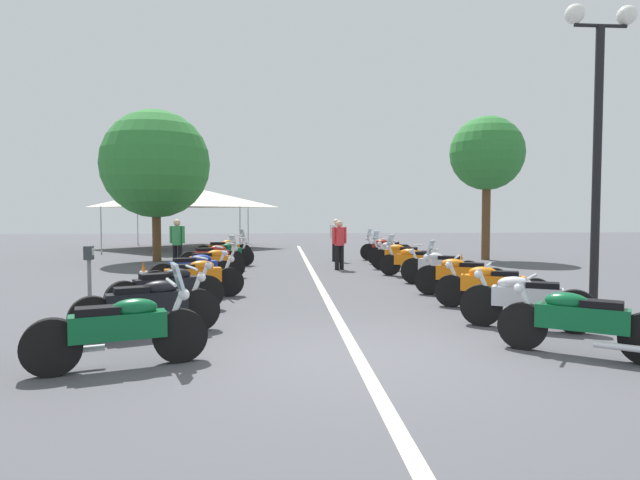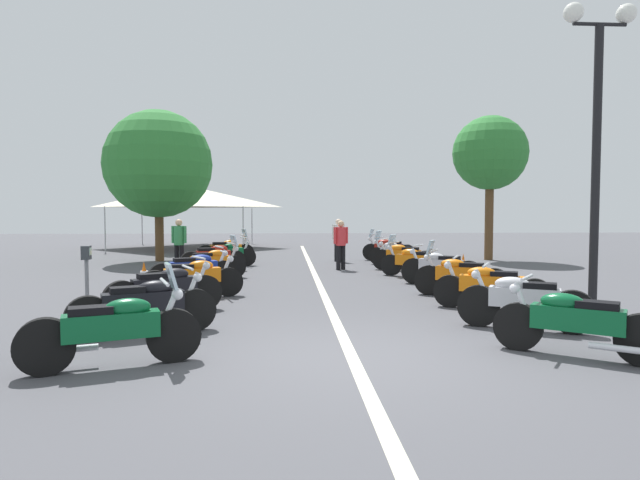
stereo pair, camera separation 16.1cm
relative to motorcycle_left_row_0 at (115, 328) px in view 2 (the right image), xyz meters
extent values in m
plane|color=#4C4C51|center=(0.28, -2.83, -0.47)|extent=(80.00, 80.00, 0.00)
cube|color=beige|center=(7.53, -2.83, -0.47)|extent=(30.14, 0.16, 0.01)
cylinder|color=black|center=(0.23, -0.63, -0.14)|extent=(0.35, 0.66, 0.65)
cylinder|color=black|center=(-0.25, 0.69, -0.14)|extent=(0.35, 0.66, 0.65)
cube|color=#0C592D|center=(-0.01, 0.03, 0.04)|extent=(0.62, 1.10, 0.30)
ellipsoid|color=#0C592D|center=(0.05, -0.14, 0.24)|extent=(0.42, 0.58, 0.22)
cube|color=black|center=(-0.09, 0.24, 0.22)|extent=(0.41, 0.54, 0.12)
cylinder|color=silver|center=(0.20, -0.58, 0.16)|extent=(0.16, 0.30, 0.58)
cylinder|color=silver|center=(0.19, -0.54, 0.52)|extent=(0.60, 0.25, 0.04)
sphere|color=silver|center=(0.24, -0.68, 0.36)|extent=(0.14, 0.14, 0.14)
cylinder|color=silver|center=(0.01, 0.49, -0.24)|extent=(0.26, 0.54, 0.08)
cube|color=silver|center=(0.22, -0.61, 0.59)|extent=(0.38, 0.24, 0.32)
cylinder|color=black|center=(1.95, -0.59, -0.15)|extent=(0.39, 0.65, 0.65)
cylinder|color=black|center=(1.35, 0.80, -0.15)|extent=(0.39, 0.65, 0.65)
cube|color=black|center=(1.65, 0.10, 0.03)|extent=(0.72, 1.17, 0.30)
ellipsoid|color=black|center=(1.72, -0.06, 0.23)|extent=(0.45, 0.58, 0.22)
cube|color=black|center=(1.56, 0.30, 0.21)|extent=(0.43, 0.54, 0.12)
cylinder|color=silver|center=(1.93, -0.54, 0.15)|extent=(0.18, 0.29, 0.58)
cylinder|color=silver|center=(1.91, -0.50, 0.51)|extent=(0.58, 0.28, 0.04)
sphere|color=silver|center=(1.97, -0.64, 0.35)|extent=(0.14, 0.14, 0.14)
cylinder|color=silver|center=(1.63, 0.59, -0.24)|extent=(0.29, 0.54, 0.08)
cylinder|color=black|center=(3.69, -0.47, -0.14)|extent=(0.45, 0.64, 0.66)
cylinder|color=black|center=(2.96, 0.81, -0.14)|extent=(0.45, 0.64, 0.66)
cube|color=black|center=(3.33, 0.17, 0.04)|extent=(0.80, 1.12, 0.30)
ellipsoid|color=black|center=(3.42, 0.01, 0.24)|extent=(0.48, 0.58, 0.22)
cube|color=black|center=(3.22, 0.36, 0.22)|extent=(0.46, 0.55, 0.12)
cylinder|color=silver|center=(3.66, -0.42, 0.16)|extent=(0.20, 0.29, 0.58)
cylinder|color=silver|center=(3.64, -0.39, 0.52)|extent=(0.56, 0.34, 0.04)
sphere|color=silver|center=(3.72, -0.52, 0.36)|extent=(0.14, 0.14, 0.14)
cylinder|color=silver|center=(3.26, 0.65, -0.24)|extent=(0.34, 0.52, 0.08)
cylinder|color=black|center=(5.33, -0.74, -0.16)|extent=(0.33, 0.64, 0.63)
cylinder|color=black|center=(4.86, 0.72, -0.16)|extent=(0.33, 0.64, 0.63)
cube|color=orange|center=(5.09, -0.01, 0.02)|extent=(0.62, 1.20, 0.30)
ellipsoid|color=orange|center=(5.15, -0.18, 0.22)|extent=(0.41, 0.57, 0.22)
cube|color=black|center=(5.03, 0.20, 0.20)|extent=(0.39, 0.54, 0.12)
cylinder|color=silver|center=(5.31, -0.69, 0.14)|extent=(0.16, 0.30, 0.58)
cylinder|color=silver|center=(5.30, -0.65, 0.50)|extent=(0.60, 0.23, 0.04)
sphere|color=silver|center=(5.34, -0.79, 0.34)|extent=(0.14, 0.14, 0.14)
cylinder|color=silver|center=(5.12, 0.48, -0.25)|extent=(0.24, 0.55, 0.08)
cylinder|color=black|center=(6.90, -0.45, -0.15)|extent=(0.38, 0.65, 0.64)
cylinder|color=black|center=(6.31, 0.90, -0.15)|extent=(0.38, 0.65, 0.64)
cube|color=navy|center=(6.61, 0.22, 0.03)|extent=(0.70, 1.14, 0.30)
ellipsoid|color=navy|center=(6.68, 0.06, 0.23)|extent=(0.45, 0.58, 0.22)
cube|color=black|center=(6.52, 0.43, 0.21)|extent=(0.43, 0.54, 0.12)
cylinder|color=silver|center=(6.88, -0.40, 0.15)|extent=(0.18, 0.29, 0.58)
cylinder|color=silver|center=(6.86, -0.36, 0.51)|extent=(0.58, 0.28, 0.04)
sphere|color=silver|center=(6.92, -0.50, 0.35)|extent=(0.14, 0.14, 0.14)
cylinder|color=silver|center=(6.60, 0.70, -0.25)|extent=(0.29, 0.54, 0.08)
cylinder|color=black|center=(8.59, -0.56, -0.16)|extent=(0.39, 0.63, 0.63)
cylinder|color=black|center=(8.01, 0.68, -0.16)|extent=(0.39, 0.63, 0.63)
cube|color=orange|center=(8.30, 0.06, 0.02)|extent=(0.69, 1.06, 0.30)
ellipsoid|color=orange|center=(8.37, -0.11, 0.22)|extent=(0.45, 0.58, 0.22)
cube|color=black|center=(8.21, 0.26, 0.20)|extent=(0.44, 0.54, 0.12)
cylinder|color=silver|center=(8.56, -0.51, 0.14)|extent=(0.19, 0.29, 0.58)
cylinder|color=silver|center=(8.54, -0.47, 0.50)|extent=(0.58, 0.30, 0.04)
sphere|color=silver|center=(8.61, -0.61, 0.34)|extent=(0.14, 0.14, 0.14)
cylinder|color=silver|center=(8.29, 0.51, -0.25)|extent=(0.30, 0.53, 0.08)
cube|color=silver|center=(8.58, -0.55, 0.57)|extent=(0.38, 0.26, 0.32)
cylinder|color=black|center=(10.37, -0.41, -0.14)|extent=(0.34, 0.66, 0.65)
cylinder|color=black|center=(9.93, 0.87, -0.14)|extent=(0.34, 0.66, 0.65)
cube|color=maroon|center=(10.15, 0.23, 0.04)|extent=(0.60, 1.06, 0.30)
ellipsoid|color=maroon|center=(10.21, 0.06, 0.24)|extent=(0.41, 0.58, 0.22)
cube|color=black|center=(10.08, 0.44, 0.22)|extent=(0.40, 0.54, 0.12)
cylinder|color=silver|center=(10.35, -0.35, 0.16)|extent=(0.16, 0.30, 0.58)
cylinder|color=silver|center=(10.34, -0.31, 0.52)|extent=(0.60, 0.24, 0.04)
sphere|color=silver|center=(10.39, -0.45, 0.36)|extent=(0.14, 0.14, 0.14)
cylinder|color=silver|center=(10.19, 0.68, -0.24)|extent=(0.25, 0.55, 0.08)
cylinder|color=black|center=(11.97, -0.66, -0.17)|extent=(0.39, 0.61, 0.61)
cylinder|color=black|center=(11.34, 0.67, -0.17)|extent=(0.39, 0.61, 0.61)
cube|color=#0C592D|center=(11.65, 0.01, 0.01)|extent=(0.74, 1.13, 0.30)
ellipsoid|color=#0C592D|center=(11.73, -0.16, 0.21)|extent=(0.46, 0.58, 0.22)
cube|color=black|center=(11.56, 0.20, 0.19)|extent=(0.44, 0.55, 0.12)
cylinder|color=silver|center=(11.95, -0.60, 0.13)|extent=(0.19, 0.29, 0.58)
cylinder|color=silver|center=(11.93, -0.57, 0.49)|extent=(0.58, 0.30, 0.04)
sphere|color=silver|center=(11.99, -0.70, 0.33)|extent=(0.14, 0.14, 0.14)
cylinder|color=silver|center=(11.62, 0.48, -0.26)|extent=(0.31, 0.53, 0.08)
cylinder|color=black|center=(13.60, -0.47, -0.14)|extent=(0.39, 0.65, 0.65)
cylinder|color=black|center=(13.00, 0.89, -0.14)|extent=(0.39, 0.65, 0.65)
cube|color=orange|center=(13.30, 0.21, 0.04)|extent=(0.71, 1.15, 0.30)
ellipsoid|color=orange|center=(13.37, 0.04, 0.24)|extent=(0.45, 0.58, 0.22)
cube|color=black|center=(13.21, 0.41, 0.22)|extent=(0.43, 0.54, 0.12)
cylinder|color=silver|center=(13.57, -0.42, 0.16)|extent=(0.18, 0.29, 0.58)
cylinder|color=silver|center=(13.56, -0.38, 0.52)|extent=(0.58, 0.28, 0.04)
sphere|color=silver|center=(13.62, -0.52, 0.36)|extent=(0.14, 0.14, 0.14)
cylinder|color=silver|center=(13.28, 0.69, -0.24)|extent=(0.29, 0.54, 0.08)
cube|color=silver|center=(13.59, -0.45, 0.59)|extent=(0.38, 0.26, 0.32)
cylinder|color=black|center=(0.52, -5.08, -0.16)|extent=(0.48, 0.59, 0.63)
cube|color=#0C592D|center=(0.10, -5.65, 0.02)|extent=(0.86, 1.04, 0.30)
ellipsoid|color=#0C592D|center=(0.20, -5.50, 0.22)|extent=(0.52, 0.57, 0.22)
cube|color=black|center=(-0.03, -5.83, 0.20)|extent=(0.49, 0.54, 0.12)
cylinder|color=silver|center=(0.48, -5.12, 0.14)|extent=(0.23, 0.28, 0.58)
cylinder|color=silver|center=(0.46, -5.16, 0.50)|extent=(0.52, 0.40, 0.04)
sphere|color=silver|center=(0.54, -5.04, 0.34)|extent=(0.14, 0.14, 0.14)
cylinder|color=silver|center=(-0.30, -5.89, -0.25)|extent=(0.39, 0.49, 0.08)
cylinder|color=black|center=(2.00, -5.08, -0.14)|extent=(0.43, 0.65, 0.66)
cylinder|color=black|center=(1.37, -6.29, -0.14)|extent=(0.43, 0.65, 0.66)
cube|color=silver|center=(1.68, -5.69, 0.04)|extent=(0.73, 1.05, 0.30)
ellipsoid|color=silver|center=(1.76, -5.53, 0.24)|extent=(0.47, 0.58, 0.22)
cube|color=black|center=(1.58, -5.88, 0.22)|extent=(0.45, 0.55, 0.12)
cylinder|color=silver|center=(1.97, -5.13, 0.16)|extent=(0.20, 0.29, 0.58)
cylinder|color=silver|center=(1.95, -5.17, 0.52)|extent=(0.57, 0.32, 0.04)
sphere|color=silver|center=(2.02, -5.04, 0.36)|extent=(0.14, 0.14, 0.14)
cylinder|color=silver|center=(1.33, -5.97, -0.24)|extent=(0.32, 0.52, 0.08)
cylinder|color=black|center=(3.72, -5.15, -0.16)|extent=(0.39, 0.62, 0.62)
cylinder|color=black|center=(3.08, -6.53, -0.16)|extent=(0.39, 0.62, 0.62)
cube|color=orange|center=(3.40, -5.84, 0.02)|extent=(0.74, 1.16, 0.30)
ellipsoid|color=orange|center=(3.48, -5.68, 0.22)|extent=(0.46, 0.58, 0.22)
cube|color=black|center=(3.31, -6.04, 0.20)|extent=(0.44, 0.54, 0.12)
cylinder|color=silver|center=(3.70, -5.21, 0.14)|extent=(0.19, 0.29, 0.58)
cylinder|color=silver|center=(3.68, -5.24, 0.50)|extent=(0.58, 0.30, 0.04)
sphere|color=silver|center=(3.74, -5.11, 0.34)|extent=(0.14, 0.14, 0.14)
cylinder|color=silver|center=(3.05, -6.18, -0.25)|extent=(0.31, 0.53, 0.08)
cylinder|color=black|center=(5.25, -5.16, -0.14)|extent=(0.44, 0.64, 0.66)
cylinder|color=black|center=(4.58, -6.36, -0.14)|extent=(0.44, 0.64, 0.66)
cube|color=orange|center=(4.91, -5.76, 0.04)|extent=(0.76, 1.05, 0.30)
ellipsoid|color=orange|center=(5.00, -5.60, 0.24)|extent=(0.48, 0.58, 0.22)
cube|color=black|center=(4.81, -5.95, 0.22)|extent=(0.46, 0.55, 0.12)
cylinder|color=silver|center=(5.22, -5.21, 0.16)|extent=(0.20, 0.29, 0.58)
cylinder|color=silver|center=(5.20, -5.24, 0.52)|extent=(0.56, 0.34, 0.04)
sphere|color=silver|center=(5.28, -5.11, 0.36)|extent=(0.14, 0.14, 0.14)
cylinder|color=silver|center=(4.55, -6.03, -0.24)|extent=(0.34, 0.52, 0.08)
cube|color=silver|center=(5.24, -5.17, 0.59)|extent=(0.37, 0.28, 0.32)
cylinder|color=black|center=(7.09, -5.26, -0.14)|extent=(0.50, 0.62, 0.66)
cylinder|color=black|center=(6.27, -6.40, -0.14)|extent=(0.50, 0.62, 0.66)
cube|color=silver|center=(6.68, -5.83, 0.04)|extent=(0.85, 1.03, 0.30)
ellipsoid|color=silver|center=(6.78, -5.68, 0.24)|extent=(0.51, 0.57, 0.22)
cube|color=black|center=(6.55, -6.01, 0.22)|extent=(0.49, 0.54, 0.12)
cylinder|color=silver|center=(7.05, -5.31, 0.16)|extent=(0.23, 0.28, 0.58)
cylinder|color=silver|center=(7.03, -5.34, 0.52)|extent=(0.53, 0.39, 0.04)
sphere|color=silver|center=(7.11, -5.22, 0.36)|extent=(0.14, 0.14, 0.14)
cylinder|color=silver|center=(6.28, -6.07, -0.24)|extent=(0.39, 0.49, 0.08)
cylinder|color=black|center=(8.90, -5.02, -0.16)|extent=(0.48, 0.58, 0.61)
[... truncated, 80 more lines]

